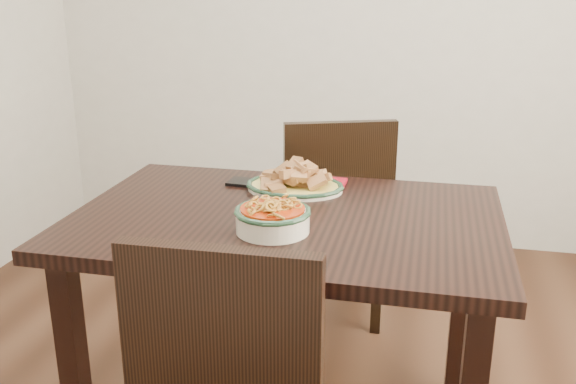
% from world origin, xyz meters
% --- Properties ---
extents(dining_table, '(1.20, 0.80, 0.75)m').
position_xyz_m(dining_table, '(-0.06, 0.02, 0.65)').
color(dining_table, black).
rests_on(dining_table, ground).
extents(chair_far, '(0.54, 0.54, 0.89)m').
position_xyz_m(chair_far, '(-0.04, 0.74, 0.50)').
color(chair_far, black).
rests_on(chair_far, ground).
extents(fish_plate, '(0.30, 0.24, 0.11)m').
position_xyz_m(fish_plate, '(-0.09, 0.24, 0.79)').
color(fish_plate, beige).
rests_on(fish_plate, dining_table).
extents(noodle_bowl, '(0.20, 0.20, 0.08)m').
position_xyz_m(noodle_bowl, '(-0.07, -0.11, 0.79)').
color(noodle_bowl, silver).
rests_on(noodle_bowl, dining_table).
extents(smartphone, '(0.15, 0.09, 0.01)m').
position_xyz_m(smartphone, '(-0.24, 0.27, 0.76)').
color(smartphone, black).
rests_on(smartphone, dining_table).
extents(napkin, '(0.11, 0.09, 0.01)m').
position_xyz_m(napkin, '(0.01, 0.33, 0.76)').
color(napkin, maroon).
rests_on(napkin, dining_table).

